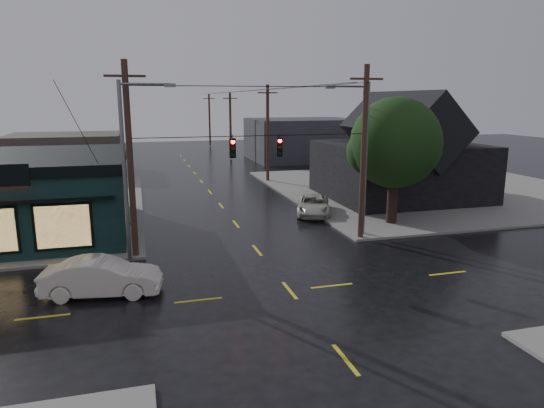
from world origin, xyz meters
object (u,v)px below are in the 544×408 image
object	(u,v)px
utility_pole_nw	(136,258)
sedan_cream	(102,277)
corner_tree	(395,143)
utility_pole_ne	(360,239)
suv_silver	(313,205)

from	to	relation	value
utility_pole_nw	sedan_cream	distance (m)	5.10
corner_tree	sedan_cream	size ratio (longest dim) A/B	1.68
utility_pole_ne	utility_pole_nw	bearing A→B (deg)	180.00
utility_pole_nw	suv_silver	distance (m)	14.24
corner_tree	sedan_cream	world-z (taller)	corner_tree
sedan_cream	corner_tree	bearing A→B (deg)	-58.49
utility_pole_nw	utility_pole_ne	size ratio (longest dim) A/B	1.00
utility_pole_nw	corner_tree	bearing A→B (deg)	9.14
corner_tree	suv_silver	bearing A→B (deg)	134.42
utility_pole_nw	utility_pole_ne	distance (m)	13.00
corner_tree	suv_silver	size ratio (longest dim) A/B	1.66
corner_tree	utility_pole_nw	distance (m)	17.61
corner_tree	utility_pole_ne	world-z (taller)	corner_tree
corner_tree	sedan_cream	xyz separation A→B (m)	(-17.92, -7.50, -4.63)
sedan_cream	suv_silver	distance (m)	18.10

